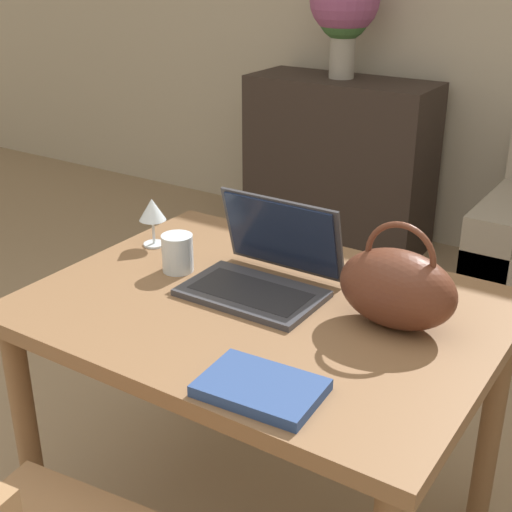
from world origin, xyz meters
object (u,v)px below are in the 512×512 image
object	(u,v)px
laptop	(266,265)
drinking_glass	(178,253)
handbag	(397,288)
flower_vase	(345,7)
wine_glass	(152,212)

from	to	relation	value
laptop	drinking_glass	size ratio (longest dim) A/B	3.38
handbag	flower_vase	size ratio (longest dim) A/B	0.49
drinking_glass	flower_vase	xyz separation A→B (m)	(-0.56, 2.05, 0.46)
laptop	handbag	xyz separation A→B (m)	(0.35, -0.01, 0.04)
drinking_glass	wine_glass	xyz separation A→B (m)	(-0.17, 0.10, 0.05)
laptop	handbag	distance (m)	0.36
laptop	drinking_glass	bearing A→B (deg)	-169.59
laptop	drinking_glass	distance (m)	0.25
drinking_glass	handbag	bearing A→B (deg)	3.62
wine_glass	flower_vase	size ratio (longest dim) A/B	0.25
wine_glass	flower_vase	distance (m)	2.04
laptop	wine_glass	bearing A→B (deg)	172.84
wine_glass	drinking_glass	bearing A→B (deg)	-30.24
drinking_glass	laptop	bearing A→B (deg)	10.41
drinking_glass	wine_glass	bearing A→B (deg)	149.76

